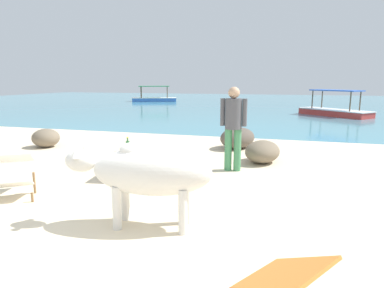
{
  "coord_description": "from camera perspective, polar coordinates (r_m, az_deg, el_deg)",
  "views": [
    {
      "loc": [
        1.97,
        -3.27,
        1.78
      ],
      "look_at": [
        0.13,
        3.0,
        0.55
      ],
      "focal_mm": 31.81,
      "sensor_mm": 36.0,
      "label": 1
    }
  ],
  "objects": [
    {
      "name": "person_standing",
      "position": [
        6.56,
        6.95,
        3.63
      ],
      "size": [
        0.51,
        0.32,
        1.62
      ],
      "rotation": [
        0.0,
        0.0,
        4.75
      ],
      "color": "#428956",
      "rests_on": "sand_beach"
    },
    {
      "name": "boat_blue",
      "position": [
        28.82,
        -6.33,
        7.65
      ],
      "size": [
        3.84,
        2.42,
        1.29
      ],
      "rotation": [
        0.0,
        0.0,
        3.52
      ],
      "color": "#3866B7",
      "rests_on": "water_surface"
    },
    {
      "name": "sand_beach",
      "position": [
        4.21,
        -13.74,
        -14.41
      ],
      "size": [
        18.0,
        14.0,
        0.04
      ],
      "primitive_type": "cube",
      "color": "beige",
      "rests_on": "ground"
    },
    {
      "name": "shore_rock_medium",
      "position": [
        8.87,
        7.64,
        1.03
      ],
      "size": [
        1.16,
        1.3,
        0.54
      ],
      "primitive_type": "ellipsoid",
      "rotation": [
        0.0,
        0.0,
        1.13
      ],
      "color": "brown",
      "rests_on": "sand_beach"
    },
    {
      "name": "boat_red",
      "position": [
        18.56,
        22.78,
        5.24
      ],
      "size": [
        3.5,
        3.32,
        1.29
      ],
      "rotation": [
        0.0,
        0.0,
        2.41
      ],
      "color": "#C63833",
      "rests_on": "water_surface"
    },
    {
      "name": "deck_chair_far",
      "position": [
        5.79,
        -27.7,
        -4.14
      ],
      "size": [
        0.88,
        0.93,
        0.68
      ],
      "rotation": [
        0.0,
        0.0,
        5.34
      ],
      "color": "brown",
      "rests_on": "sand_beach"
    },
    {
      "name": "shore_rock_large",
      "position": [
        7.42,
        11.71,
        -1.26
      ],
      "size": [
        0.88,
        1.07,
        0.47
      ],
      "primitive_type": "ellipsoid",
      "rotation": [
        0.0,
        0.0,
        1.37
      ],
      "color": "#756651",
      "rests_on": "sand_beach"
    },
    {
      "name": "shore_rock_small",
      "position": [
        9.74,
        -23.31,
        0.94
      ],
      "size": [
        0.92,
        0.91,
        0.49
      ],
      "primitive_type": "ellipsoid",
      "rotation": [
        0.0,
        0.0,
        2.75
      ],
      "color": "#756651",
      "rests_on": "sand_beach"
    },
    {
      "name": "low_bench_table",
      "position": [
        6.07,
        -10.02,
        -2.42
      ],
      "size": [
        0.82,
        0.55,
        0.46
      ],
      "rotation": [
        0.0,
        0.0,
        0.15
      ],
      "color": "brown",
      "rests_on": "sand_beach"
    },
    {
      "name": "bottle",
      "position": [
        6.1,
        -10.71,
        -0.48
      ],
      "size": [
        0.07,
        0.07,
        0.3
      ],
      "color": "#2D6B38",
      "rests_on": "low_bench_table"
    },
    {
      "name": "cow",
      "position": [
        4.05,
        -7.43,
        -4.7
      ],
      "size": [
        1.83,
        0.72,
        1.02
      ],
      "rotation": [
        0.0,
        0.0,
        3.28
      ],
      "color": "silver",
      "rests_on": "sand_beach"
    },
    {
      "name": "water_surface",
      "position": [
        25.41,
        11.95,
        6.43
      ],
      "size": [
        60.0,
        36.0,
        0.03
      ],
      "primitive_type": "cube",
      "color": "teal",
      "rests_on": "ground"
    }
  ]
}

